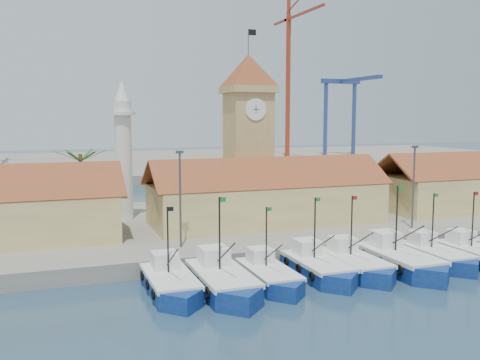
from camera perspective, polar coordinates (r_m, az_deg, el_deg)
name	(u,v)px	position (r m, az deg, el deg)	size (l,w,h in m)	color
ground	(362,287)	(44.92, 12.86, -11.05)	(400.00, 400.00, 0.00)	#1B2F48
quay	(254,223)	(65.55, 1.48, -4.57)	(140.00, 32.00, 1.50)	gray
terminal	(140,164)	(148.28, -10.67, 1.74)	(240.00, 80.00, 2.00)	gray
boat_0	(171,285)	(42.17, -7.38, -11.07)	(3.43, 9.38, 7.10)	navy
boat_1	(223,283)	(42.11, -1.78, -10.93)	(3.78, 10.36, 7.84)	navy
boat_2	(270,277)	(43.97, 3.22, -10.34)	(3.23, 8.85, 6.69)	navy
boat_3	(319,269)	(46.46, 8.42, -9.39)	(3.46, 9.49, 7.18)	navy
boat_4	(356,266)	(48.08, 12.26, -8.93)	(3.45, 9.46, 7.16)	navy
boat_5	(402,262)	(49.79, 16.89, -8.42)	(3.84, 10.53, 7.97)	navy
boat_6	(438,257)	(53.07, 20.32, -7.73)	(3.35, 9.18, 6.94)	navy
boat_7	(478,256)	(54.74, 24.04, -7.45)	(3.41, 9.34, 7.07)	navy
hall_center	(267,201)	(61.33, 2.84, -2.29)	(27.04, 10.13, 7.61)	#E5D47E
clock_tower	(248,130)	(66.17, 0.88, 5.32)	(5.80, 5.80, 22.70)	tan
minaret	(123,150)	(64.55, -12.35, 3.15)	(3.00, 3.00, 16.30)	silver
palm_tree	(81,183)	(62.42, -16.58, -0.31)	(5.60, 5.03, 8.39)	brown
lamp_posts	(302,188)	(53.97, 6.62, -0.89)	(80.70, 0.25, 9.03)	#3F3F44
crane_red_right	(290,66)	(155.03, 5.32, 12.00)	(1.00, 30.61, 47.11)	#992E17
gantry	(346,96)	(166.27, 11.24, 8.82)	(13.00, 22.00, 23.20)	navy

